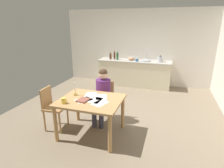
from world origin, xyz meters
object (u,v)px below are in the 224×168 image
Objects in this scene: bottle_wine_red at (117,56)px; mixing_bowl at (131,59)px; dining_table at (91,105)px; coffee_mug at (64,101)px; sink_unit at (145,60)px; candlestick at (75,92)px; chair_side_empty at (53,106)px; wine_glass_near_sink at (137,57)px; teacup_on_counter at (137,60)px; person_seated at (102,92)px; chair_at_table at (105,98)px; wine_glass_by_kettle at (134,57)px; bottle_vinegar at (115,55)px; wine_glass_back_left at (131,56)px; bottle_oil at (111,56)px; book_magazine at (83,100)px; stovetop_kettle at (160,59)px.

bottle_wine_red is 0.49m from mixing_bowl.
coffee_mug reaches higher than dining_table.
coffee_mug is (-0.38, -0.31, 0.16)m from dining_table.
sink_unit is (0.55, 3.32, 0.29)m from dining_table.
chair_side_empty is at bearing -163.90° from candlestick.
bottle_wine_red is at bearing -165.02° from wine_glass_near_sink.
person_seated is at bearing -95.86° from teacup_on_counter.
chair_at_table is at bearing 69.11° from coffee_mug.
wine_glass_by_kettle reaches higher than mixing_bowl.
candlestick is at bearing -86.73° from bottle_vinegar.
sink_unit reaches higher than chair_side_empty.
coffee_mug is at bearing -96.25° from wine_glass_back_left.
bottle_vinegar is (-0.57, 3.38, 0.39)m from dining_table.
bottle_oil is (-0.71, 2.71, 0.32)m from person_seated.
wine_glass_by_kettle is (0.68, 0.08, -0.02)m from bottle_vinegar.
wine_glass_near_sink is at bearing 86.27° from dining_table.
sink_unit is 1.23× the size of bottle_vinegar.
bottle_oil is 1.56× the size of wine_glass_by_kettle.
mixing_bowl is at bearing -2.47° from bottle_vinegar.
wine_glass_back_left is (0.46, 0.18, -0.01)m from bottle_wine_red.
wine_glass_back_left is at bearing 83.00° from candlestick.
bottle_vinegar is at bearing 99.50° from dining_table.
wine_glass_near_sink is (0.79, 0.08, -0.02)m from bottle_vinegar.
chair_side_empty is at bearing -178.72° from book_magazine.
bottle_oil is at bearing 106.54° from book_magazine.
wine_glass_by_kettle is at bearing 12.16° from bottle_oil.
stovetop_kettle reaches higher than teacup_on_counter.
person_seated is 3.32× the size of sink_unit.
dining_table is 3.37m from mixing_bowl.
book_magazine is 1.44× the size of wine_glass_near_sink.
dining_table is 3.97× the size of bottle_vinegar.
candlestick is at bearing -122.46° from chair_at_table.
teacup_on_counter is at bearing -14.69° from bottle_vinegar.
dining_table is at bearing -78.21° from bottle_oil.
book_magazine is 3.41m from bottle_wine_red.
coffee_mug is 3.54m from teacup_on_counter.
chair_at_table is 6.93× the size of coffee_mug.
coffee_mug is 0.81× the size of wine_glass_by_kettle.
mixing_bowl reaches higher than teacup_on_counter.
bottle_vinegar is 0.17m from bottle_wine_red.
wine_glass_by_kettle reaches higher than teacup_on_counter.
wine_glass_back_left reaches higher than teacup_on_counter.
mixing_bowl reaches higher than book_magazine.
bottle_wine_red is at bearing 82.91° from chair_side_empty.
bottle_oil reaches higher than chair_side_empty.
teacup_on_counter is at bearing -7.50° from bottle_oil.
wine_glass_back_left is at bearing 164.13° from sink_unit.
dining_table is at bearing 50.91° from book_magazine.
bottle_oil is (-0.31, 3.60, 0.21)m from coffee_mug.
bottle_vinegar is (-1.11, 0.07, 0.10)m from sink_unit.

